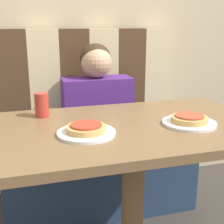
# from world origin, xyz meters

# --- Properties ---
(wall_back) EXTENTS (7.00, 0.05, 2.60)m
(wall_back) POSITION_xyz_m (0.00, 0.98, 1.30)
(wall_back) COLOR #C6B28E
(wall_back) RESTS_ON ground_plane
(booth_seat) EXTENTS (1.18, 0.53, 0.45)m
(booth_seat) POSITION_xyz_m (0.00, 0.66, 0.22)
(booth_seat) COLOR navy
(booth_seat) RESTS_ON ground_plane
(booth_backrest) EXTENTS (1.18, 0.08, 0.69)m
(booth_backrest) POSITION_xyz_m (-0.00, 0.89, 0.79)
(booth_backrest) COLOR #4C331E
(booth_backrest) RESTS_ON booth_seat
(dining_table) EXTENTS (1.10, 0.69, 0.77)m
(dining_table) POSITION_xyz_m (0.00, 0.00, 0.67)
(dining_table) COLOR brown
(dining_table) RESTS_ON ground_plane
(person) EXTENTS (0.42, 0.21, 0.61)m
(person) POSITION_xyz_m (0.00, 0.67, 0.74)
(person) COLOR #4C237A
(person) RESTS_ON booth_seat
(plate_left) EXTENTS (0.22, 0.22, 0.01)m
(plate_left) POSITION_xyz_m (-0.22, -0.07, 0.77)
(plate_left) COLOR white
(plate_left) RESTS_ON dining_table
(plate_right) EXTENTS (0.22, 0.22, 0.01)m
(plate_right) POSITION_xyz_m (0.22, -0.07, 0.77)
(plate_right) COLOR white
(plate_right) RESTS_ON dining_table
(pizza_left) EXTENTS (0.15, 0.15, 0.03)m
(pizza_left) POSITION_xyz_m (-0.22, -0.07, 0.79)
(pizza_left) COLOR tan
(pizza_left) RESTS_ON plate_left
(pizza_right) EXTENTS (0.15, 0.15, 0.03)m
(pizza_right) POSITION_xyz_m (0.22, -0.07, 0.79)
(pizza_right) COLOR tan
(pizza_right) RESTS_ON plate_right
(drinking_cup) EXTENTS (0.06, 0.06, 0.11)m
(drinking_cup) POSITION_xyz_m (-0.36, 0.22, 0.82)
(drinking_cup) COLOR #B23328
(drinking_cup) RESTS_ON dining_table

